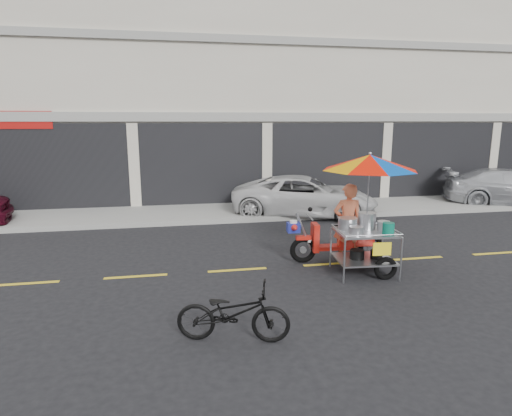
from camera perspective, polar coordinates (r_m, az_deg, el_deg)
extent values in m
plane|color=black|center=(9.27, 9.93, -7.37)|extent=(90.00, 90.00, 0.00)
cube|color=gray|center=(14.35, 2.25, -0.11)|extent=(45.00, 3.00, 0.15)
cube|color=beige|center=(18.98, -1.15, 14.67)|extent=(36.00, 8.00, 8.00)
cube|color=black|center=(15.07, 1.46, 5.76)|extent=(35.28, 0.06, 2.90)
cube|color=gray|center=(14.97, 1.51, 12.04)|extent=(36.00, 0.12, 0.30)
cube|color=gray|center=(15.20, 1.56, 21.51)|extent=(36.00, 0.12, 0.25)
cube|color=gold|center=(9.27, 9.93, -7.34)|extent=(42.00, 0.10, 0.01)
imported|color=silver|center=(13.70, 6.46, 1.64)|extent=(4.97, 3.39, 1.26)
imported|color=black|center=(6.01, -3.06, -13.79)|extent=(1.65, 0.92, 0.82)
torus|color=black|center=(9.20, 6.30, -5.57)|extent=(0.58, 0.15, 0.57)
torus|color=black|center=(9.63, 15.07, -5.13)|extent=(0.58, 0.15, 0.57)
cylinder|color=#9EA0A5|center=(9.20, 6.30, -5.57)|extent=(0.14, 0.07, 0.14)
cylinder|color=#9EA0A5|center=(9.63, 15.07, -5.13)|extent=(0.14, 0.07, 0.14)
cube|color=red|center=(9.13, 6.33, -3.95)|extent=(0.33, 0.14, 0.08)
cylinder|color=#9EA0A5|center=(9.09, 6.36, -3.04)|extent=(0.37, 0.08, 0.81)
cube|color=red|center=(9.18, 7.86, -3.89)|extent=(0.15, 0.35, 0.60)
cube|color=red|center=(9.36, 10.50, -5.14)|extent=(0.82, 0.34, 0.08)
cube|color=red|center=(9.44, 13.17, -3.67)|extent=(0.77, 0.32, 0.40)
cube|color=black|center=(9.35, 12.66, -2.33)|extent=(0.67, 0.29, 0.10)
cylinder|color=#9EA0A5|center=(9.04, 7.14, -1.18)|extent=(0.08, 0.55, 0.04)
sphere|color=black|center=(9.22, 7.24, -0.17)|extent=(0.10, 0.10, 0.10)
cylinder|color=white|center=(9.17, 7.06, -4.35)|extent=(0.13, 0.13, 0.05)
cube|color=navy|center=(9.02, 5.00, -2.60)|extent=(0.28, 0.24, 0.20)
cylinder|color=white|center=(9.00, 5.02, -1.86)|extent=(0.17, 0.17, 0.05)
cone|color=red|center=(8.86, 5.22, -2.74)|extent=(0.20, 0.23, 0.18)
torus|color=black|center=(8.59, 16.89, -7.72)|extent=(0.47, 0.14, 0.46)
cylinder|color=#9EA0A5|center=(8.14, 11.69, -6.99)|extent=(0.04, 0.04, 0.85)
cylinder|color=#9EA0A5|center=(8.96, 9.94, -5.19)|extent=(0.04, 0.04, 0.85)
cylinder|color=#9EA0A5|center=(8.54, 18.78, -6.50)|extent=(0.04, 0.04, 0.85)
cylinder|color=#9EA0A5|center=(9.32, 16.47, -4.84)|extent=(0.04, 0.04, 0.85)
cube|color=#9EA0A5|center=(8.76, 14.21, -6.63)|extent=(1.17, 0.98, 0.03)
cube|color=#9EA0A5|center=(8.61, 14.39, -3.15)|extent=(1.17, 0.98, 0.04)
cylinder|color=#9EA0A5|center=(8.19, 15.50, -3.53)|extent=(1.10, 0.11, 0.02)
cylinder|color=#9EA0A5|center=(9.00, 13.41, -2.06)|extent=(1.10, 0.11, 0.02)
cylinder|color=#9EA0A5|center=(8.41, 10.90, -2.90)|extent=(0.09, 0.90, 0.02)
cylinder|color=#9EA0A5|center=(8.80, 17.76, -2.62)|extent=(0.09, 0.90, 0.02)
cylinder|color=#9EA0A5|center=(9.16, 13.23, -5.77)|extent=(0.10, 0.75, 0.04)
cylinder|color=#9EA0A5|center=(9.03, 13.38, -2.74)|extent=(0.10, 0.75, 0.04)
cube|color=yellow|center=(8.29, 16.45, -5.27)|extent=(0.35, 0.05, 0.25)
cylinder|color=#B7B7BC|center=(8.66, 12.11, -2.09)|extent=(0.40, 0.40, 0.21)
cylinder|color=#B7B7BC|center=(8.80, 14.55, -1.68)|extent=(0.38, 0.38, 0.30)
cylinder|color=#B7B7BC|center=(8.77, 16.63, -2.33)|extent=(0.26, 0.26, 0.16)
cylinder|color=#B7B7BC|center=(8.34, 13.24, -2.97)|extent=(0.28, 0.28, 0.13)
cylinder|color=#096850|center=(8.48, 17.24, -2.62)|extent=(0.24, 0.24, 0.22)
cylinder|color=black|center=(8.68, 13.31, -6.03)|extent=(0.30, 0.30, 0.18)
cylinder|color=black|center=(8.82, 15.77, -5.94)|extent=(0.26, 0.26, 0.16)
cylinder|color=#9EA0A5|center=(8.56, 14.72, 1.89)|extent=(0.03, 0.03, 1.50)
sphere|color=#9EA0A5|center=(8.47, 14.99, 7.03)|extent=(0.06, 0.06, 0.06)
imported|color=#EC764C|center=(9.30, 12.10, -1.95)|extent=(0.65, 0.45, 1.69)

